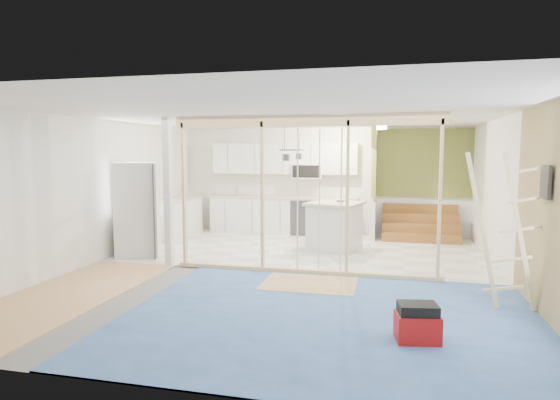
% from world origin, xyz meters
% --- Properties ---
extents(room, '(7.01, 8.01, 2.61)m').
position_xyz_m(room, '(0.00, 0.00, 1.30)').
color(room, slate).
rests_on(room, ground).
extents(floor_overlays, '(7.00, 8.00, 0.03)m').
position_xyz_m(floor_overlays, '(0.07, 0.06, 0.01)').
color(floor_overlays, white).
rests_on(floor_overlays, room).
extents(stud_frame, '(4.66, 0.14, 2.60)m').
position_xyz_m(stud_frame, '(-0.27, -0.00, 1.61)').
color(stud_frame, tan).
rests_on(stud_frame, room).
extents(base_cabinets, '(4.45, 2.24, 0.93)m').
position_xyz_m(base_cabinets, '(-1.61, 3.36, 0.47)').
color(base_cabinets, white).
rests_on(base_cabinets, room).
extents(upper_cabinets, '(3.60, 0.41, 0.85)m').
position_xyz_m(upper_cabinets, '(-0.84, 3.82, 1.82)').
color(upper_cabinets, white).
rests_on(upper_cabinets, room).
extents(green_partition, '(2.25, 1.51, 2.60)m').
position_xyz_m(green_partition, '(2.04, 3.66, 0.94)').
color(green_partition, olive).
rests_on(green_partition, room).
extents(pot_rack, '(0.52, 0.52, 0.72)m').
position_xyz_m(pot_rack, '(-0.31, 1.89, 2.00)').
color(pot_rack, black).
rests_on(pot_rack, room).
extents(electrical_panel, '(0.04, 0.30, 0.40)m').
position_xyz_m(electrical_panel, '(3.43, -1.40, 1.65)').
color(electrical_panel, '#3C3C41').
rests_on(electrical_panel, room).
extents(ceiling_light, '(0.32, 0.32, 0.08)m').
position_xyz_m(ceiling_light, '(1.40, 3.00, 2.54)').
color(ceiling_light, '#FFEABF').
rests_on(ceiling_light, room).
extents(fridge, '(1.04, 1.00, 1.81)m').
position_xyz_m(fridge, '(-3.07, 0.65, 0.90)').
color(fridge, silver).
rests_on(fridge, room).
extents(island, '(1.23, 1.23, 0.99)m').
position_xyz_m(island, '(0.58, 1.99, 0.49)').
color(island, silver).
rests_on(island, room).
extents(bowl, '(0.28, 0.28, 0.06)m').
position_xyz_m(bowl, '(0.67, 2.12, 1.02)').
color(bowl, silver).
rests_on(bowl, island).
extents(soap_bottle_a, '(0.13, 0.14, 0.31)m').
position_xyz_m(soap_bottle_a, '(-2.05, 3.65, 1.08)').
color(soap_bottle_a, '#A0A3B2').
rests_on(soap_bottle_a, base_cabinets).
extents(soap_bottle_b, '(0.12, 0.12, 0.21)m').
position_xyz_m(soap_bottle_b, '(0.18, 3.77, 1.04)').
color(soap_bottle_b, silver).
rests_on(soap_bottle_b, base_cabinets).
extents(toolbox, '(0.49, 0.40, 0.42)m').
position_xyz_m(toolbox, '(1.97, -2.48, 0.20)').
color(toolbox, '#9F0E0F').
rests_on(toolbox, room).
extents(ladder, '(1.07, 0.10, 1.99)m').
position_xyz_m(ladder, '(3.08, -1.14, 1.02)').
color(ladder, beige).
rests_on(ladder, room).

